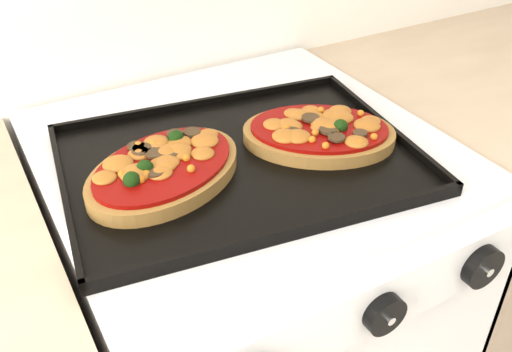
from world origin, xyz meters
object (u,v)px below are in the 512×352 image
pizza_right (319,132)px  pizza_left (164,168)px  stove (249,341)px  baking_tray (239,158)px

pizza_right → pizza_left: bearing=175.2°
stove → pizza_left: (-0.15, -0.03, 0.48)m
baking_tray → pizza_left: 0.11m
baking_tray → stove: bearing=57.2°
baking_tray → pizza_left: bearing=-174.9°
stove → pizza_left: 0.50m
baking_tray → pizza_right: 0.13m
pizza_right → baking_tray: bearing=173.3°
stove → baking_tray: bearing=-130.6°
baking_tray → pizza_left: (-0.11, 0.01, 0.02)m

